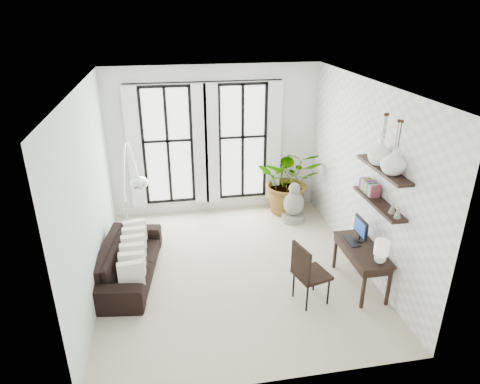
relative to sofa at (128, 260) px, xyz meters
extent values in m
plane|color=#C4B59C|center=(1.80, -0.12, -0.31)|extent=(5.00, 5.00, 0.00)
plane|color=white|center=(1.80, -0.12, 2.89)|extent=(5.00, 5.00, 0.00)
plane|color=silver|center=(-0.45, -0.12, 1.29)|extent=(0.00, 5.00, 5.00)
plane|color=white|center=(4.05, -0.12, 1.29)|extent=(0.00, 5.00, 5.00)
plane|color=white|center=(1.80, 2.38, 1.29)|extent=(4.50, 0.00, 4.50)
cube|color=white|center=(0.80, 2.35, 1.24)|extent=(1.00, 0.02, 2.50)
cube|color=white|center=(0.12, 2.25, 1.24)|extent=(0.30, 0.04, 2.60)
cube|color=white|center=(1.48, 2.25, 1.24)|extent=(0.30, 0.04, 2.60)
cube|color=white|center=(2.40, 2.35, 1.24)|extent=(1.00, 0.02, 2.50)
cube|color=white|center=(1.72, 2.25, 1.24)|extent=(0.30, 0.04, 2.60)
cube|color=white|center=(3.08, 2.25, 1.24)|extent=(0.30, 0.04, 2.60)
cylinder|color=black|center=(1.60, 2.26, 2.57)|extent=(3.20, 0.03, 0.03)
cube|color=black|center=(3.91, -0.95, 1.19)|extent=(0.25, 1.30, 0.05)
cube|color=black|center=(3.91, -0.95, 1.74)|extent=(0.25, 1.30, 0.05)
cube|color=#C94932|center=(3.91, -0.40, 1.30)|extent=(0.16, 0.04, 0.18)
cube|color=#3835BA|center=(3.91, -0.44, 1.30)|extent=(0.16, 0.04, 0.18)
cube|color=gold|center=(3.91, -0.49, 1.30)|extent=(0.16, 0.04, 0.18)
cube|color=#39AC76|center=(3.91, -0.53, 1.30)|extent=(0.16, 0.04, 0.18)
cube|color=purple|center=(3.91, -0.58, 1.30)|extent=(0.16, 0.04, 0.18)
cube|color=gold|center=(3.91, -0.62, 1.30)|extent=(0.16, 0.03, 0.18)
cube|color=#565656|center=(3.91, -0.67, 1.30)|extent=(0.16, 0.03, 0.18)
cube|color=teal|center=(3.91, -0.71, 1.30)|extent=(0.16, 0.03, 0.18)
cube|color=tan|center=(3.91, -0.76, 1.30)|extent=(0.16, 0.03, 0.18)
cube|color=brown|center=(3.91, -0.80, 1.30)|extent=(0.16, 0.03, 0.18)
cone|color=gray|center=(3.91, -1.35, 1.30)|extent=(0.10, 0.10, 0.18)
cone|color=gray|center=(3.91, -1.50, 1.30)|extent=(0.10, 0.10, 0.18)
imported|color=black|center=(0.00, 0.00, 0.00)|extent=(1.13, 2.24, 0.63)
cube|color=white|center=(0.10, -0.70, 0.19)|extent=(0.40, 0.12, 0.40)
cube|color=white|center=(0.10, -0.42, 0.19)|extent=(0.40, 0.12, 0.40)
cube|color=white|center=(0.10, -0.14, 0.19)|extent=(0.40, 0.12, 0.40)
cube|color=white|center=(0.10, 0.14, 0.19)|extent=(0.40, 0.12, 0.40)
cube|color=white|center=(0.10, 0.42, 0.19)|extent=(0.40, 0.12, 0.40)
cube|color=white|center=(0.10, 0.70, 0.19)|extent=(0.40, 0.12, 0.40)
imported|color=#2D7228|center=(3.38, 1.96, 0.45)|extent=(1.63, 1.50, 1.53)
cube|color=black|center=(3.75, -0.95, 0.39)|extent=(0.51, 1.21, 0.04)
cube|color=black|center=(3.73, -0.95, 0.30)|extent=(0.47, 1.16, 0.11)
cube|color=black|center=(3.54, -1.51, 0.03)|extent=(0.05, 0.05, 0.67)
cube|color=black|center=(3.96, -1.51, 0.03)|extent=(0.05, 0.05, 0.67)
cube|color=black|center=(3.54, -0.39, 0.03)|extent=(0.05, 0.05, 0.67)
cube|color=black|center=(3.96, -0.39, 0.03)|extent=(0.05, 0.05, 0.67)
cube|color=black|center=(3.80, -0.72, 0.66)|extent=(0.04, 0.42, 0.30)
cube|color=navy|center=(3.77, -0.72, 0.66)|extent=(0.00, 0.36, 0.24)
cube|color=black|center=(3.66, -0.72, 0.42)|extent=(0.15, 0.40, 0.02)
sphere|color=silver|center=(3.80, -1.42, 0.50)|extent=(0.18, 0.18, 0.18)
cylinder|color=white|center=(3.80, -1.42, 0.69)|extent=(0.22, 0.22, 0.22)
cube|color=black|center=(2.83, -1.18, 0.17)|extent=(0.59, 0.59, 0.05)
cube|color=black|center=(2.63, -1.24, 0.44)|extent=(0.17, 0.48, 0.54)
cylinder|color=black|center=(2.64, -1.37, -0.09)|extent=(0.03, 0.03, 0.45)
cylinder|color=black|center=(3.03, -1.37, -0.09)|extent=(0.03, 0.03, 0.45)
cylinder|color=black|center=(2.64, -0.99, -0.09)|extent=(0.03, 0.03, 0.45)
cylinder|color=black|center=(3.03, -0.99, -0.09)|extent=(0.03, 0.03, 0.45)
cylinder|color=silver|center=(-0.10, 1.47, -0.27)|extent=(0.33, 0.33, 0.09)
cylinder|color=silver|center=(-0.10, 1.47, 0.19)|extent=(0.03, 0.03, 0.91)
ellipsoid|color=silver|center=(0.30, 0.05, 1.38)|extent=(0.29, 0.29, 0.19)
cylinder|color=gray|center=(3.35, 1.49, -0.24)|extent=(0.49, 0.49, 0.15)
ellipsoid|color=gray|center=(3.35, 1.49, 0.10)|extent=(0.44, 0.44, 0.54)
sphere|color=gray|center=(3.35, 1.49, 0.44)|extent=(0.24, 0.24, 0.24)
imported|color=white|center=(3.91, -1.20, 1.95)|extent=(0.37, 0.37, 0.38)
imported|color=white|center=(3.91, -0.80, 1.95)|extent=(0.37, 0.37, 0.38)
camera|label=1|loc=(0.77, -6.40, 3.97)|focal=32.00mm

